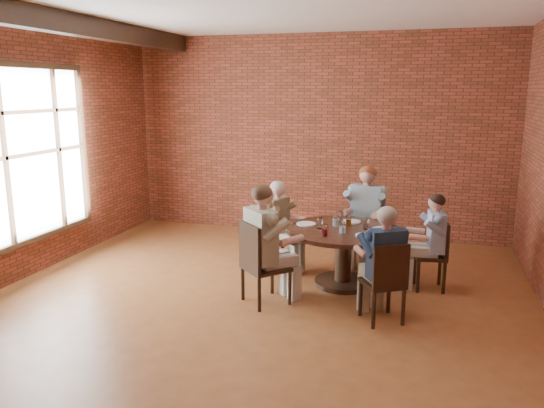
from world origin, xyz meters
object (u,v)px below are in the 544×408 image
(chair_e, at_px, (386,280))
(diner_e, at_px, (383,264))
(chair_c, at_px, (276,235))
(diner_b, at_px, (365,215))
(diner_d, at_px, (266,245))
(chair_d, at_px, (259,261))
(smartphone, at_px, (365,239))
(diner_a, at_px, (431,242))
(dining_table, at_px, (344,245))
(chair_a, at_px, (436,253))
(chair_b, at_px, (367,226))
(diner_c, at_px, (280,226))

(chair_e, xyz_separation_m, diner_e, (-0.04, 0.07, 0.15))
(chair_c, bearing_deg, diner_e, -110.15)
(diner_b, xyz_separation_m, diner_d, (-0.94, -1.84, 0.01))
(chair_d, xyz_separation_m, chair_e, (1.47, -0.13, -0.03))
(diner_e, distance_m, smartphone, 0.62)
(diner_a, height_order, diner_d, diner_d)
(dining_table, xyz_separation_m, diner_e, (0.58, -0.97, 0.11))
(chair_a, bearing_deg, chair_d, -70.38)
(diner_e, bearing_deg, diner_a, -144.34)
(diner_e, bearing_deg, diner_b, -108.71)
(diner_d, xyz_separation_m, diner_e, (1.36, -0.13, -0.07))
(chair_a, bearing_deg, chair_e, -32.31)
(chair_e, bearing_deg, chair_a, -144.13)
(dining_table, xyz_separation_m, chair_a, (1.14, 0.18, -0.05))
(chair_c, height_order, diner_d, diner_d)
(diner_d, bearing_deg, diner_b, -73.76)
(diner_a, height_order, chair_b, diner_a)
(dining_table, xyz_separation_m, chair_c, (-1.01, 0.36, -0.04))
(dining_table, bearing_deg, chair_e, -59.20)
(dining_table, relative_size, chair_c, 1.63)
(chair_e, bearing_deg, diner_c, -72.17)
(chair_a, distance_m, diner_a, 0.15)
(diner_d, distance_m, diner_e, 1.37)
(diner_c, bearing_deg, dining_table, -90.00)
(chair_c, bearing_deg, diner_c, -90.00)
(dining_table, bearing_deg, diner_e, -59.20)
(diner_c, bearing_deg, chair_e, -111.58)
(dining_table, distance_m, diner_e, 1.13)
(chair_d, distance_m, diner_e, 1.43)
(diner_d, relative_size, smartphone, 9.15)
(diner_b, bearing_deg, chair_b, 90.00)
(diner_a, distance_m, chair_b, 1.30)
(chair_a, xyz_separation_m, diner_b, (-0.99, 0.83, 0.22))
(dining_table, distance_m, diner_d, 1.16)
(chair_a, relative_size, diner_c, 0.70)
(chair_a, height_order, chair_d, chair_d)
(chair_b, distance_m, diner_c, 1.35)
(diner_a, bearing_deg, chair_e, -29.65)
(chair_d, height_order, smartphone, chair_d)
(chair_e, bearing_deg, diner_e, -90.00)
(smartphone, bearing_deg, dining_table, 141.93)
(chair_a, bearing_deg, chair_c, -103.88)
(chair_d, distance_m, diner_d, 0.21)
(chair_e, bearing_deg, chair_d, -35.78)
(diner_b, distance_m, chair_d, 2.17)
(chair_c, bearing_deg, diner_d, -149.42)
(chair_a, relative_size, chair_d, 0.89)
(diner_c, height_order, diner_e, diner_e)
(diner_b, relative_size, chair_d, 1.43)
(dining_table, height_order, chair_b, chair_b)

